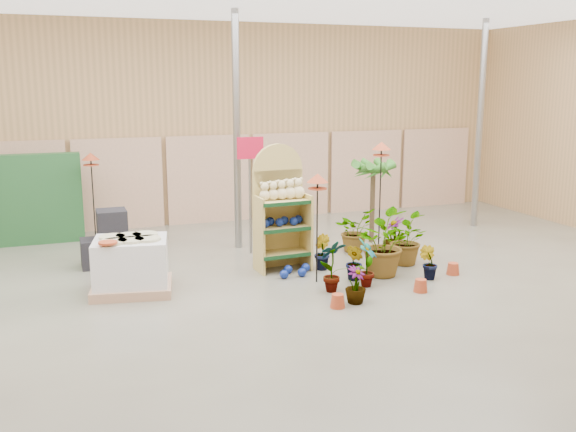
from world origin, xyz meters
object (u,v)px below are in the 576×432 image
at_px(pallet_stack, 131,265).
at_px(bird_table_front, 317,182).
at_px(potted_plant_2, 380,243).
at_px(display_shelf, 280,212).

xyz_separation_m(pallet_stack, bird_table_front, (2.87, -0.51, 1.22)).
bearing_deg(potted_plant_2, pallet_stack, 172.59).
xyz_separation_m(bird_table_front, potted_plant_2, (1.15, -0.01, -1.10)).
bearing_deg(display_shelf, potted_plant_2, -38.35).
bearing_deg(display_shelf, bird_table_front, -77.35).
bearing_deg(pallet_stack, bird_table_front, 0.79).
distance_m(display_shelf, potted_plant_2, 1.80).
height_order(pallet_stack, bird_table_front, bird_table_front).
xyz_separation_m(display_shelf, pallet_stack, (-2.59, -0.49, -0.56)).
relative_size(display_shelf, potted_plant_2, 1.97).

